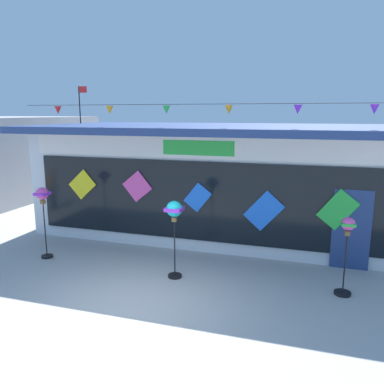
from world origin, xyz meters
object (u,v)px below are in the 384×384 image
wind_spinner_left (174,216)px  kite_shop_building (219,177)px  wind_spinner_center_left (347,240)px  wind_spinner_far_left (43,202)px

wind_spinner_left → kite_shop_building: bearing=89.3°
kite_shop_building → wind_spinner_left: 4.25m
wind_spinner_left → wind_spinner_center_left: wind_spinner_left is taller
wind_spinner_center_left → wind_spinner_far_left: bearing=-179.6°
kite_shop_building → wind_spinner_far_left: (-3.75, -4.07, -0.21)m
kite_shop_building → wind_spinner_center_left: 5.47m
wind_spinner_left → wind_spinner_far_left: bearing=177.3°
wind_spinner_far_left → wind_spinner_left: (3.71, -0.17, -0.04)m
wind_spinner_center_left → wind_spinner_left: bearing=-176.6°
kite_shop_building → wind_spinner_left: (-0.05, -4.24, -0.25)m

